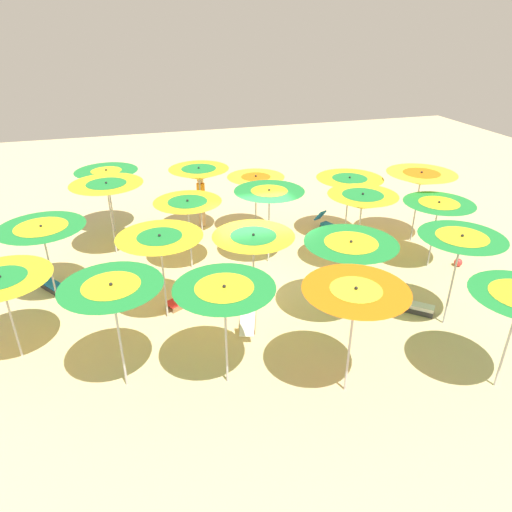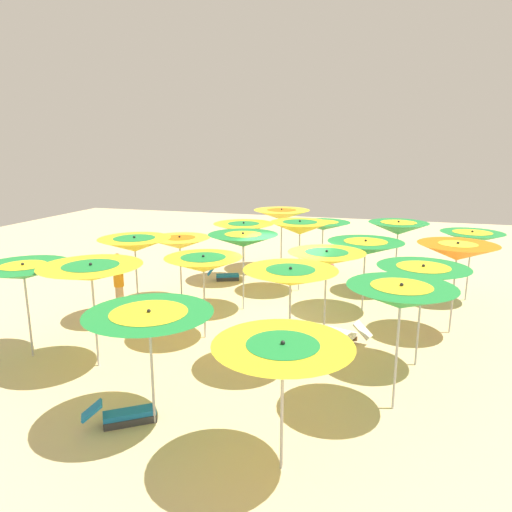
# 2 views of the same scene
# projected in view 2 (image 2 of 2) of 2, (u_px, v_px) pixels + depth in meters

# --- Properties ---
(ground) EXTENTS (42.24, 42.24, 0.04)m
(ground) POSITION_uv_depth(u_px,v_px,m) (282.00, 323.00, 13.60)
(ground) COLOR beige
(beach_umbrella_0) EXTENTS (2.15, 2.15, 2.17)m
(beach_umbrella_0) POSITION_uv_depth(u_px,v_px,m) (283.00, 356.00, 6.99)
(beach_umbrella_0) COLOR #B2B2B7
(beach_umbrella_0) RESTS_ON ground
(beach_umbrella_1) EXTENTS (2.00, 2.00, 2.55)m
(beach_umbrella_1) POSITION_uv_depth(u_px,v_px,m) (401.00, 297.00, 8.60)
(beach_umbrella_1) COLOR #B2B2B7
(beach_umbrella_1) RESTS_ON ground
(beach_umbrella_2) EXTENTS (2.04, 2.04, 2.43)m
(beach_umbrella_2) POSITION_uv_depth(u_px,v_px,m) (423.00, 274.00, 10.45)
(beach_umbrella_2) COLOR #B2B2B7
(beach_umbrella_2) RESTS_ON ground
(beach_umbrella_3) EXTENTS (2.06, 2.06, 2.55)m
(beach_umbrella_3) POSITION_uv_depth(u_px,v_px,m) (457.00, 252.00, 12.34)
(beach_umbrella_3) COLOR #B2B2B7
(beach_umbrella_3) RESTS_ON ground
(beach_umbrella_4) EXTENTS (1.98, 1.98, 2.35)m
(beach_umbrella_4) POSITION_uv_depth(u_px,v_px,m) (472.00, 237.00, 15.09)
(beach_umbrella_4) COLOR #B2B2B7
(beach_umbrella_4) RESTS_ON ground
(beach_umbrella_5) EXTENTS (2.27, 2.27, 2.21)m
(beach_umbrella_5) POSITION_uv_depth(u_px,v_px,m) (149.00, 321.00, 8.20)
(beach_umbrella_5) COLOR #B2B2B7
(beach_umbrella_5) RESTS_ON ground
(beach_umbrella_6) EXTENTS (2.11, 2.11, 2.40)m
(beach_umbrella_6) POSITION_uv_depth(u_px,v_px,m) (290.00, 277.00, 10.34)
(beach_umbrella_6) COLOR #B2B2B7
(beach_umbrella_6) RESTS_ON ground
(beach_umbrella_7) EXTENTS (2.05, 2.05, 2.35)m
(beach_umbrella_7) POSITION_uv_depth(u_px,v_px,m) (326.00, 258.00, 12.29)
(beach_umbrella_7) COLOR #B2B2B7
(beach_umbrella_7) RESTS_ON ground
(beach_umbrella_8) EXTENTS (2.29, 2.29, 2.26)m
(beach_umbrella_8) POSITION_uv_depth(u_px,v_px,m) (365.00, 248.00, 14.14)
(beach_umbrella_8) COLOR #B2B2B7
(beach_umbrella_8) RESTS_ON ground
(beach_umbrella_9) EXTENTS (2.03, 2.03, 2.52)m
(beach_umbrella_9) POSITION_uv_depth(u_px,v_px,m) (398.00, 228.00, 16.04)
(beach_umbrella_9) COLOR #B2B2B7
(beach_umbrella_9) RESTS_ON ground
(beach_umbrella_10) EXTENTS (2.28, 2.28, 2.47)m
(beach_umbrella_10) POSITION_uv_depth(u_px,v_px,m) (91.00, 273.00, 10.39)
(beach_umbrella_10) COLOR #B2B2B7
(beach_umbrella_10) RESTS_ON ground
(beach_umbrella_11) EXTENTS (2.02, 2.02, 2.27)m
(beach_umbrella_11) POSITION_uv_depth(u_px,v_px,m) (203.00, 264.00, 12.07)
(beach_umbrella_11) COLOR #B2B2B7
(beach_umbrella_11) RESTS_ON ground
(beach_umbrella_12) EXTENTS (2.14, 2.14, 2.46)m
(beach_umbrella_12) POSITION_uv_depth(u_px,v_px,m) (243.00, 240.00, 14.22)
(beach_umbrella_12) COLOR #B2B2B7
(beach_umbrella_12) RESTS_ON ground
(beach_umbrella_13) EXTENTS (2.05, 2.05, 2.52)m
(beach_umbrella_13) POSITION_uv_depth(u_px,v_px,m) (300.00, 228.00, 16.13)
(beach_umbrella_13) COLOR #B2B2B7
(beach_umbrella_13) RESTS_ON ground
(beach_umbrella_14) EXTENTS (2.09, 2.09, 2.19)m
(beach_umbrella_14) POSITION_uv_depth(u_px,v_px,m) (323.00, 226.00, 18.21)
(beach_umbrella_14) COLOR #B2B2B7
(beach_umbrella_14) RESTS_ON ground
(beach_umbrella_15) EXTENTS (2.16, 2.16, 2.35)m
(beach_umbrella_15) POSITION_uv_depth(u_px,v_px,m) (24.00, 272.00, 10.93)
(beach_umbrella_15) COLOR #B2B2B7
(beach_umbrella_15) RESTS_ON ground
(beach_umbrella_16) EXTENTS (2.06, 2.06, 2.49)m
(beach_umbrella_16) POSITION_uv_depth(u_px,v_px,m) (135.00, 244.00, 13.43)
(beach_umbrella_16) COLOR #B2B2B7
(beach_umbrella_16) RESTS_ON ground
(beach_umbrella_17) EXTENTS (1.99, 1.99, 2.19)m
(beach_umbrella_17) POSITION_uv_depth(u_px,v_px,m) (180.00, 243.00, 15.11)
(beach_umbrella_17) COLOR #B2B2B7
(beach_umbrella_17) RESTS_ON ground
(beach_umbrella_18) EXTENTS (2.27, 2.27, 2.24)m
(beach_umbrella_18) POSITION_uv_depth(u_px,v_px,m) (244.00, 228.00, 17.51)
(beach_umbrella_18) COLOR #B2B2B7
(beach_umbrella_18) RESTS_ON ground
(beach_umbrella_19) EXTENTS (2.28, 2.28, 2.53)m
(beach_umbrella_19) POSITION_uv_depth(u_px,v_px,m) (282.00, 215.00, 19.15)
(beach_umbrella_19) COLOR #B2B2B7
(beach_umbrella_19) RESTS_ON ground
(lounger_0) EXTENTS (1.22, 0.77, 0.66)m
(lounger_0) POSITION_uv_depth(u_px,v_px,m) (225.00, 275.00, 17.84)
(lounger_0) COLOR #333338
(lounger_0) RESTS_ON ground
(lounger_1) EXTENTS (1.25, 1.00, 0.52)m
(lounger_1) POSITION_uv_depth(u_px,v_px,m) (124.00, 414.00, 8.58)
(lounger_1) COLOR #333338
(lounger_1) RESTS_ON ground
(lounger_2) EXTENTS (1.31, 0.74, 0.59)m
(lounger_2) POSITION_uv_depth(u_px,v_px,m) (344.00, 333.00, 12.27)
(lounger_2) COLOR olive
(lounger_2) RESTS_ON ground
(lounger_3) EXTENTS (1.09, 1.16, 0.56)m
(lounger_3) POSITION_uv_depth(u_px,v_px,m) (373.00, 288.00, 16.27)
(lounger_3) COLOR #333338
(lounger_3) RESTS_ON ground
(lounger_4) EXTENTS (0.90, 1.27, 0.50)m
(lounger_4) POSITION_uv_depth(u_px,v_px,m) (274.00, 347.00, 11.45)
(lounger_4) COLOR olive
(lounger_4) RESTS_ON ground
(beachgoer_0) EXTENTS (0.30, 0.30, 1.90)m
(beachgoer_0) POSITION_uv_depth(u_px,v_px,m) (119.00, 282.00, 14.04)
(beachgoer_0) COLOR #D8A87F
(beachgoer_0) RESTS_ON ground
(beach_ball) EXTENTS (0.25, 0.25, 0.25)m
(beach_ball) POSITION_uv_depth(u_px,v_px,m) (331.00, 267.00, 19.42)
(beach_ball) COLOR red
(beach_ball) RESTS_ON ground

